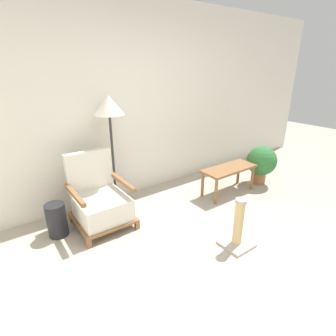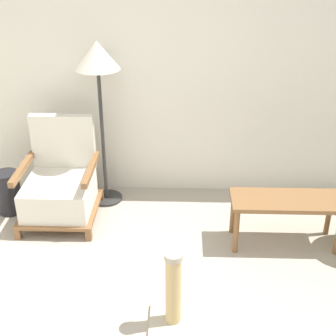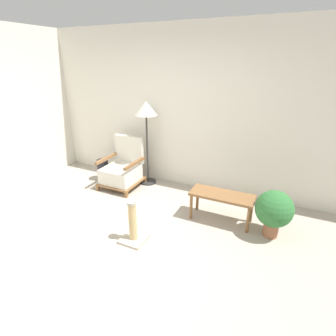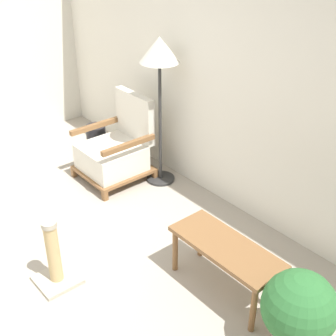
% 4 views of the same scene
% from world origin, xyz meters
% --- Properties ---
extents(ground_plane, '(14.00, 14.00, 0.00)m').
position_xyz_m(ground_plane, '(0.00, 0.00, 0.00)').
color(ground_plane, '#A89E8E').
extents(wall_back, '(8.00, 0.06, 2.70)m').
position_xyz_m(wall_back, '(0.00, 2.21, 1.35)').
color(wall_back, silver).
rests_on(wall_back, ground_plane).
extents(armchair, '(0.65, 0.68, 0.88)m').
position_xyz_m(armchair, '(-0.88, 1.63, 0.31)').
color(armchair, brown).
rests_on(armchair, ground_plane).
extents(floor_lamp, '(0.38, 0.38, 1.51)m').
position_xyz_m(floor_lamp, '(-0.53, 1.94, 1.28)').
color(floor_lamp, '#2D2D2D').
rests_on(floor_lamp, ground_plane).
extents(coffee_table, '(0.88, 0.36, 0.42)m').
position_xyz_m(coffee_table, '(1.02, 1.29, 0.36)').
color(coffee_table, brown).
rests_on(coffee_table, ground_plane).
extents(vase, '(0.22, 0.22, 0.40)m').
position_xyz_m(vase, '(-1.38, 1.70, 0.20)').
color(vase, black).
rests_on(vase, ground_plane).
extents(potted_plant, '(0.48, 0.48, 0.64)m').
position_xyz_m(potted_plant, '(1.71, 1.22, 0.38)').
color(potted_plant, '#935B3D').
rests_on(potted_plant, ground_plane).
extents(scratching_post, '(0.31, 0.31, 0.56)m').
position_xyz_m(scratching_post, '(0.14, 0.36, 0.20)').
color(scratching_post, '#B2A893').
rests_on(scratching_post, ground_plane).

